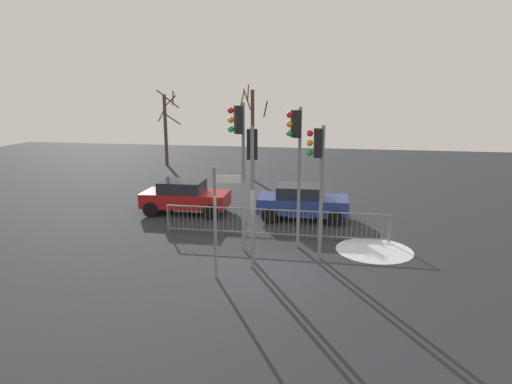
{
  "coord_description": "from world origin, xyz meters",
  "views": [
    {
      "loc": [
        2.13,
        -12.83,
        5.43
      ],
      "look_at": [
        -0.53,
        2.24,
        1.93
      ],
      "focal_mm": 31.52,
      "sensor_mm": 36.0,
      "label": 1
    }
  ],
  "objects_px": {
    "bare_tree_left": "(166,127)",
    "traffic_light_mid_right": "(239,145)",
    "traffic_light_foreground_right": "(252,165)",
    "car_red_trailing": "(185,196)",
    "car_blue_far": "(302,201)",
    "traffic_light_rear_right": "(296,147)",
    "direction_sign_post": "(217,217)",
    "bare_tree_centre": "(252,132)",
    "traffic_light_rear_left": "(318,163)"
  },
  "relations": [
    {
      "from": "bare_tree_left",
      "to": "traffic_light_mid_right",
      "type": "bearing_deg",
      "value": -61.72
    },
    {
      "from": "traffic_light_foreground_right",
      "to": "car_red_trailing",
      "type": "xyz_separation_m",
      "value": [
        -4.11,
        5.64,
        -2.45
      ]
    },
    {
      "from": "car_blue_far",
      "to": "traffic_light_mid_right",
      "type": "bearing_deg",
      "value": -114.24
    },
    {
      "from": "traffic_light_rear_right",
      "to": "car_red_trailing",
      "type": "relative_size",
      "value": 1.27
    },
    {
      "from": "direction_sign_post",
      "to": "car_blue_far",
      "type": "xyz_separation_m",
      "value": [
        1.96,
        6.67,
        -1.09
      ]
    },
    {
      "from": "direction_sign_post",
      "to": "car_blue_far",
      "type": "height_order",
      "value": "direction_sign_post"
    },
    {
      "from": "traffic_light_foreground_right",
      "to": "car_blue_far",
      "type": "bearing_deg",
      "value": 66.62
    },
    {
      "from": "traffic_light_mid_right",
      "to": "car_red_trailing",
      "type": "relative_size",
      "value": 1.31
    },
    {
      "from": "direction_sign_post",
      "to": "car_red_trailing",
      "type": "xyz_separation_m",
      "value": [
        -3.29,
        6.72,
        -1.09
      ]
    },
    {
      "from": "bare_tree_centre",
      "to": "traffic_light_rear_right",
      "type": "bearing_deg",
      "value": -72.62
    },
    {
      "from": "traffic_light_rear_right",
      "to": "traffic_light_mid_right",
      "type": "bearing_deg",
      "value": 74.89
    },
    {
      "from": "traffic_light_foreground_right",
      "to": "bare_tree_left",
      "type": "relative_size",
      "value": 0.81
    },
    {
      "from": "car_red_trailing",
      "to": "bare_tree_left",
      "type": "relative_size",
      "value": 0.71
    },
    {
      "from": "traffic_light_mid_right",
      "to": "bare_tree_left",
      "type": "relative_size",
      "value": 0.93
    },
    {
      "from": "traffic_light_foreground_right",
      "to": "bare_tree_left",
      "type": "xyz_separation_m",
      "value": [
        -9.63,
        17.92,
        -0.39
      ]
    },
    {
      "from": "traffic_light_mid_right",
      "to": "traffic_light_foreground_right",
      "type": "bearing_deg",
      "value": -179.29
    },
    {
      "from": "bare_tree_left",
      "to": "bare_tree_centre",
      "type": "relative_size",
      "value": 0.95
    },
    {
      "from": "direction_sign_post",
      "to": "bare_tree_left",
      "type": "relative_size",
      "value": 0.61
    },
    {
      "from": "car_red_trailing",
      "to": "bare_tree_left",
      "type": "xyz_separation_m",
      "value": [
        -5.51,
        12.28,
        2.06
      ]
    },
    {
      "from": "traffic_light_mid_right",
      "to": "traffic_light_foreground_right",
      "type": "xyz_separation_m",
      "value": [
        0.66,
        -1.25,
        -0.45
      ]
    },
    {
      "from": "traffic_light_rear_left",
      "to": "bare_tree_left",
      "type": "height_order",
      "value": "bare_tree_left"
    },
    {
      "from": "car_red_trailing",
      "to": "traffic_light_foreground_right",
      "type": "bearing_deg",
      "value": -55.53
    },
    {
      "from": "traffic_light_rear_right",
      "to": "car_red_trailing",
      "type": "height_order",
      "value": "traffic_light_rear_right"
    },
    {
      "from": "traffic_light_mid_right",
      "to": "traffic_light_rear_left",
      "type": "bearing_deg",
      "value": -122.47
    },
    {
      "from": "traffic_light_rear_left",
      "to": "car_red_trailing",
      "type": "distance_m",
      "value": 7.98
    },
    {
      "from": "traffic_light_rear_left",
      "to": "bare_tree_centre",
      "type": "bearing_deg",
      "value": 9.42
    },
    {
      "from": "traffic_light_rear_right",
      "to": "direction_sign_post",
      "type": "xyz_separation_m",
      "value": [
        -1.97,
        -2.99,
        -1.71
      ]
    },
    {
      "from": "traffic_light_mid_right",
      "to": "car_blue_far",
      "type": "distance_m",
      "value": 5.52
    },
    {
      "from": "traffic_light_rear_left",
      "to": "traffic_light_rear_right",
      "type": "distance_m",
      "value": 1.24
    },
    {
      "from": "car_blue_far",
      "to": "bare_tree_centre",
      "type": "height_order",
      "value": "bare_tree_centre"
    },
    {
      "from": "traffic_light_rear_left",
      "to": "car_red_trailing",
      "type": "xyz_separation_m",
      "value": [
        -6.02,
        4.63,
        -2.43
      ]
    },
    {
      "from": "traffic_light_rear_left",
      "to": "bare_tree_left",
      "type": "relative_size",
      "value": 0.8
    },
    {
      "from": "traffic_light_rear_left",
      "to": "traffic_light_rear_right",
      "type": "bearing_deg",
      "value": 30.37
    },
    {
      "from": "car_red_trailing",
      "to": "bare_tree_centre",
      "type": "height_order",
      "value": "bare_tree_centre"
    },
    {
      "from": "traffic_light_mid_right",
      "to": "bare_tree_left",
      "type": "bearing_deg",
      "value": 1.25
    },
    {
      "from": "car_red_trailing",
      "to": "bare_tree_centre",
      "type": "distance_m",
      "value": 8.32
    },
    {
      "from": "traffic_light_mid_right",
      "to": "bare_tree_centre",
      "type": "xyz_separation_m",
      "value": [
        -1.83,
        12.25,
        -0.72
      ]
    },
    {
      "from": "traffic_light_rear_left",
      "to": "car_red_trailing",
      "type": "height_order",
      "value": "traffic_light_rear_left"
    },
    {
      "from": "car_blue_far",
      "to": "traffic_light_foreground_right",
      "type": "bearing_deg",
      "value": -103.24
    },
    {
      "from": "traffic_light_mid_right",
      "to": "traffic_light_rear_right",
      "type": "distance_m",
      "value": 1.92
    },
    {
      "from": "traffic_light_rear_left",
      "to": "traffic_light_foreground_right",
      "type": "distance_m",
      "value": 2.16
    },
    {
      "from": "traffic_light_foreground_right",
      "to": "car_red_trailing",
      "type": "relative_size",
      "value": 1.14
    },
    {
      "from": "traffic_light_mid_right",
      "to": "car_red_trailing",
      "type": "height_order",
      "value": "traffic_light_mid_right"
    },
    {
      "from": "traffic_light_rear_right",
      "to": "bare_tree_left",
      "type": "height_order",
      "value": "bare_tree_left"
    },
    {
      "from": "traffic_light_rear_left",
      "to": "direction_sign_post",
      "type": "bearing_deg",
      "value": 117.33
    },
    {
      "from": "traffic_light_rear_left",
      "to": "car_blue_far",
      "type": "bearing_deg",
      "value": -0.31
    },
    {
      "from": "car_blue_far",
      "to": "traffic_light_rear_left",
      "type": "bearing_deg",
      "value": -82.14
    },
    {
      "from": "traffic_light_mid_right",
      "to": "car_blue_far",
      "type": "height_order",
      "value": "traffic_light_mid_right"
    },
    {
      "from": "traffic_light_foreground_right",
      "to": "car_red_trailing",
      "type": "bearing_deg",
      "value": 114.18
    },
    {
      "from": "direction_sign_post",
      "to": "bare_tree_left",
      "type": "bearing_deg",
      "value": 104.95
    }
  ]
}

